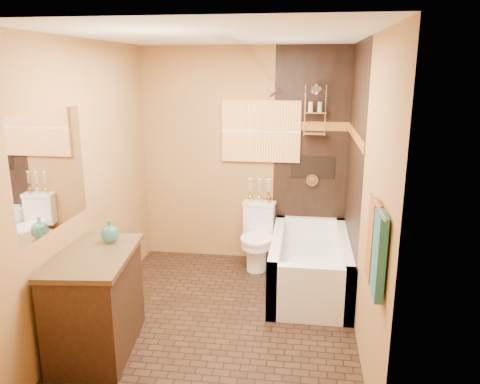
% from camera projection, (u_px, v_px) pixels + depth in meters
% --- Properties ---
extents(floor, '(3.00, 3.00, 0.00)m').
position_uv_depth(floor, '(222.00, 318.00, 4.34)').
color(floor, black).
rests_on(floor, ground).
extents(wall_left, '(0.02, 3.00, 2.50)m').
position_uv_depth(wall_left, '(89.00, 184.00, 4.18)').
color(wall_left, '#A97841').
rests_on(wall_left, floor).
extents(wall_right, '(0.02, 3.00, 2.50)m').
position_uv_depth(wall_right, '(364.00, 193.00, 3.86)').
color(wall_right, '#A97841').
rests_on(wall_right, floor).
extents(wall_back, '(2.40, 0.02, 2.50)m').
position_uv_depth(wall_back, '(244.00, 157.00, 5.46)').
color(wall_back, '#A97841').
rests_on(wall_back, floor).
extents(wall_front, '(2.40, 0.02, 2.50)m').
position_uv_depth(wall_front, '(173.00, 255.00, 2.59)').
color(wall_front, '#A97841').
rests_on(wall_front, floor).
extents(ceiling, '(3.00, 3.00, 0.00)m').
position_uv_depth(ceiling, '(219.00, 36.00, 3.70)').
color(ceiling, silver).
rests_on(ceiling, wall_back).
extents(alcove_tile_back, '(0.85, 0.01, 2.50)m').
position_uv_depth(alcove_tile_back, '(311.00, 158.00, 5.34)').
color(alcove_tile_back, black).
rests_on(alcove_tile_back, wall_back).
extents(alcove_tile_right, '(0.01, 1.50, 2.50)m').
position_uv_depth(alcove_tile_right, '(354.00, 174.00, 4.58)').
color(alcove_tile_right, black).
rests_on(alcove_tile_right, wall_right).
extents(mosaic_band_back, '(0.85, 0.01, 0.10)m').
position_uv_depth(mosaic_band_back, '(312.00, 126.00, 5.24)').
color(mosaic_band_back, '#934F1A').
rests_on(mosaic_band_back, alcove_tile_back).
extents(mosaic_band_right, '(0.01, 1.50, 0.10)m').
position_uv_depth(mosaic_band_right, '(355.00, 136.00, 4.49)').
color(mosaic_band_right, '#934F1A').
rests_on(mosaic_band_right, alcove_tile_right).
extents(alcove_niche, '(0.50, 0.01, 0.25)m').
position_uv_depth(alcove_niche, '(313.00, 167.00, 5.36)').
color(alcove_niche, black).
rests_on(alcove_niche, alcove_tile_back).
extents(shower_fixtures, '(0.24, 0.33, 1.16)m').
position_uv_depth(shower_fixtures, '(315.00, 123.00, 5.13)').
color(shower_fixtures, silver).
rests_on(shower_fixtures, floor).
extents(curtain_rod, '(0.03, 1.55, 0.03)m').
position_uv_depth(curtain_rod, '(275.00, 93.00, 4.49)').
color(curtain_rod, silver).
rests_on(curtain_rod, wall_back).
extents(towel_bar, '(0.02, 0.55, 0.02)m').
position_uv_depth(towel_bar, '(378.00, 206.00, 2.81)').
color(towel_bar, silver).
rests_on(towel_bar, wall_right).
extents(towel_teal, '(0.05, 0.22, 0.52)m').
position_uv_depth(towel_teal, '(379.00, 256.00, 2.75)').
color(towel_teal, '#1C545D').
rests_on(towel_teal, towel_bar).
extents(towel_rust, '(0.05, 0.22, 0.52)m').
position_uv_depth(towel_rust, '(373.00, 240.00, 3.00)').
color(towel_rust, brown).
rests_on(towel_rust, towel_bar).
extents(sunset_painting, '(0.90, 0.04, 0.70)m').
position_uv_depth(sunset_painting, '(261.00, 131.00, 5.33)').
color(sunset_painting, orange).
rests_on(sunset_painting, wall_back).
extents(vanity_mirror, '(0.01, 1.00, 0.90)m').
position_uv_depth(vanity_mirror, '(52.00, 171.00, 3.53)').
color(vanity_mirror, white).
rests_on(vanity_mirror, wall_left).
extents(bathtub, '(0.80, 1.50, 0.55)m').
position_uv_depth(bathtub, '(310.00, 268.00, 4.90)').
color(bathtub, white).
rests_on(bathtub, floor).
extents(toilet, '(0.39, 0.57, 0.74)m').
position_uv_depth(toilet, '(258.00, 236.00, 5.39)').
color(toilet, white).
rests_on(toilet, floor).
extents(vanity, '(0.69, 1.01, 0.84)m').
position_uv_depth(vanity, '(96.00, 302.00, 3.77)').
color(vanity, black).
rests_on(vanity, floor).
extents(teal_bottle, '(0.18, 0.18, 0.24)m').
position_uv_depth(teal_bottle, '(110.00, 232.00, 3.87)').
color(teal_bottle, '#257063').
rests_on(teal_bottle, vanity).
extents(bud_vases, '(0.27, 0.06, 0.27)m').
position_uv_depth(bud_vases, '(260.00, 190.00, 5.42)').
color(bud_vases, gold).
rests_on(bud_vases, toilet).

